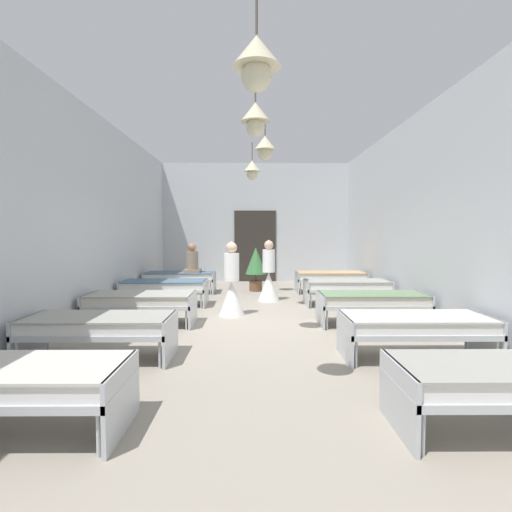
% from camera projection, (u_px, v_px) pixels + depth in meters
% --- Properties ---
extents(ground_plane, '(6.84, 13.35, 0.10)m').
position_uv_depth(ground_plane, '(257.00, 328.00, 7.07)').
color(ground_plane, '#9E9384').
extents(room_shell, '(6.64, 12.95, 4.00)m').
position_uv_depth(room_shell, '(256.00, 216.00, 8.30)').
color(room_shell, silver).
rests_on(room_shell, ground).
extents(bed_left_row_0, '(1.90, 0.84, 0.57)m').
position_uv_depth(bed_left_row_0, '(9.00, 381.00, 3.23)').
color(bed_left_row_0, '#B7BCC1').
rests_on(bed_left_row_0, ground).
extents(bed_right_row_0, '(1.90, 0.84, 0.57)m').
position_uv_depth(bed_right_row_0, '(510.00, 380.00, 3.26)').
color(bed_right_row_0, '#B7BCC1').
rests_on(bed_right_row_0, ground).
extents(bed_left_row_1, '(1.90, 0.84, 0.57)m').
position_uv_depth(bed_left_row_1, '(99.00, 326.00, 5.13)').
color(bed_left_row_1, '#B7BCC1').
rests_on(bed_left_row_1, ground).
extents(bed_right_row_1, '(1.90, 0.84, 0.57)m').
position_uv_depth(bed_right_row_1, '(415.00, 326.00, 5.16)').
color(bed_right_row_1, '#B7BCC1').
rests_on(bed_right_row_1, ground).
extents(bed_left_row_2, '(1.90, 0.84, 0.57)m').
position_uv_depth(bed_left_row_2, '(141.00, 301.00, 7.02)').
color(bed_left_row_2, '#B7BCC1').
rests_on(bed_left_row_2, ground).
extents(bed_right_row_2, '(1.90, 0.84, 0.57)m').
position_uv_depth(bed_right_row_2, '(372.00, 301.00, 7.05)').
color(bed_right_row_2, '#B7BCC1').
rests_on(bed_right_row_2, ground).
extents(bed_left_row_3, '(1.90, 0.84, 0.57)m').
position_uv_depth(bed_left_row_3, '(165.00, 286.00, 8.92)').
color(bed_left_row_3, '#B7BCC1').
rests_on(bed_left_row_3, ground).
extents(bed_right_row_3, '(1.90, 0.84, 0.57)m').
position_uv_depth(bed_right_row_3, '(347.00, 286.00, 8.95)').
color(bed_right_row_3, '#B7BCC1').
rests_on(bed_right_row_3, ground).
extents(bed_left_row_4, '(1.90, 0.84, 0.57)m').
position_uv_depth(bed_left_row_4, '(180.00, 277.00, 10.82)').
color(bed_left_row_4, '#B7BCC1').
rests_on(bed_left_row_4, ground).
extents(bed_right_row_4, '(1.90, 0.84, 0.57)m').
position_uv_depth(bed_right_row_4, '(330.00, 277.00, 10.85)').
color(bed_right_row_4, '#B7BCC1').
rests_on(bed_right_row_4, ground).
extents(nurse_near_aisle, '(0.52, 0.52, 1.49)m').
position_uv_depth(nurse_near_aisle, '(232.00, 289.00, 7.83)').
color(nurse_near_aisle, white).
rests_on(nurse_near_aisle, ground).
extents(nurse_mid_aisle, '(0.52, 0.52, 1.49)m').
position_uv_depth(nurse_mid_aisle, '(269.00, 279.00, 9.51)').
color(nurse_mid_aisle, white).
rests_on(nurse_mid_aisle, ground).
extents(patient_seated_primary, '(0.44, 0.44, 0.80)m').
position_uv_depth(patient_seated_primary, '(192.00, 262.00, 10.70)').
color(patient_seated_primary, gray).
rests_on(patient_seated_primary, bed_left_row_4).
extents(potted_plant, '(0.58, 0.58, 1.25)m').
position_uv_depth(potted_plant, '(256.00, 264.00, 11.10)').
color(potted_plant, brown).
rests_on(potted_plant, ground).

